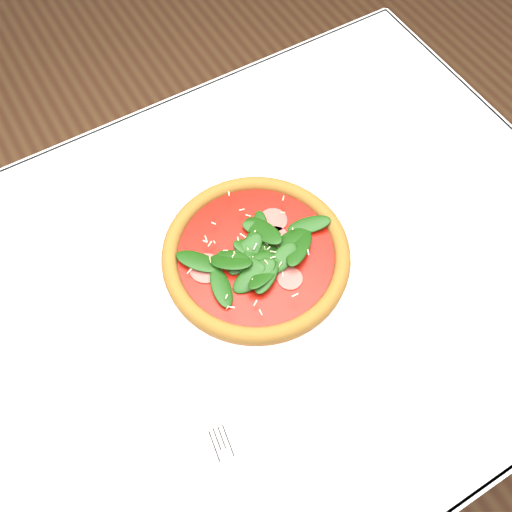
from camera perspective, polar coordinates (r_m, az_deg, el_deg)
ground at (r=1.56m, az=-1.79°, el=-15.82°), size 6.00×6.00×0.00m
dining_table at (r=0.94m, az=-2.87°, el=-6.70°), size 1.21×0.81×0.75m
plate at (r=0.87m, az=-0.00°, el=-0.34°), size 0.33×0.33×0.01m
pizza at (r=0.85m, az=-0.00°, el=0.27°), size 0.36×0.36×0.04m
napkin at (r=0.77m, az=-1.57°, el=-22.88°), size 0.15×0.08×0.01m
fork at (r=0.77m, az=-2.36°, el=-20.97°), size 0.04×0.15×0.00m
saucer_far at (r=1.09m, az=12.99°, el=14.35°), size 0.14×0.14×0.01m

